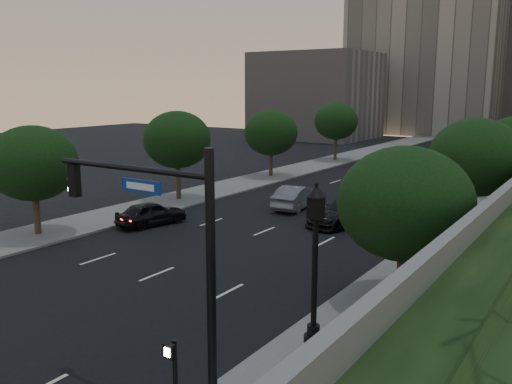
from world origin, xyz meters
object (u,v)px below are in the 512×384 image
Objects in this scene: traffic_signal_mast at (178,274)px; pedestrian_a at (395,291)px; sedan_far_right at (474,173)px; sedan_mid_left at (296,197)px; sedan_far_left at (388,158)px; pedestrian_c at (436,247)px; sedan_near_right at (346,212)px; street_lamp at (315,277)px; pedestrian_b at (422,251)px; sedan_near_left at (151,213)px.

traffic_signal_mast reaches higher than pedestrian_a.
traffic_signal_mast is 1.48× the size of sedan_far_right.
sedan_mid_left reaches higher than sedan_far_right.
sedan_far_left is 35.13m from pedestrian_c.
sedan_mid_left is 2.65× the size of pedestrian_c.
pedestrian_c is at bearing -19.74° from sedan_near_right.
sedan_far_left is at bearing 107.40° from street_lamp.
sedan_mid_left is at bearing 172.74° from sedan_near_right.
traffic_signal_mast is 1.25× the size of street_lamp.
traffic_signal_mast is at bearing 79.75° from pedestrian_c.
traffic_signal_mast reaches higher than street_lamp.
street_lamp is 1.13× the size of sedan_mid_left.
traffic_signal_mast is 24.71m from sedan_mid_left.
sedan_mid_left is 3.11× the size of pedestrian_a.
sedan_mid_left is 14.26m from pedestrian_c.
sedan_near_right is at bearing 148.62° from sedan_mid_left.
sedan_near_right is at bearing 102.42° from traffic_signal_mast.
street_lamp is 3.50× the size of pedestrian_a.
sedan_near_right is 3.07× the size of pedestrian_b.
sedan_far_left is 3.58× the size of pedestrian_a.
pedestrian_c is (16.98, 1.32, 0.33)m from sedan_near_left.
traffic_signal_mast is at bearing 95.97° from pedestrian_b.
traffic_signal_mast is 20.00m from sedan_near_left.
traffic_signal_mast is at bearing 106.61° from sedan_mid_left.
pedestrian_c reaches higher than sedan_mid_left.
sedan_near_right is at bearing 111.07° from street_lamp.
pedestrian_a is at bearing 111.24° from pedestrian_b.
sedan_near_left is 17.79m from pedestrian_a.
sedan_near_right is (9.95, 6.82, 0.07)m from sedan_near_left.
sedan_far_right is at bearing -101.82° from sedan_near_left.
sedan_mid_left is (5.07, 9.15, 0.07)m from sedan_near_left.
street_lamp is 2.98× the size of pedestrian_c.
traffic_signal_mast is 1.40× the size of sedan_mid_left.
pedestrian_a is (7.21, -11.51, 0.13)m from sedan_near_right.
pedestrian_c reaches higher than sedan_near_right.
traffic_signal_mast reaches higher than sedan_mid_left.
street_lamp reaches higher than sedan_far_right.
street_lamp is 0.98× the size of sedan_far_left.
sedan_near_left is 17.03m from pedestrian_c.
pedestrian_b is (11.51, -8.78, 0.25)m from sedan_mid_left.
sedan_far_right reaches higher than sedan_near_left.
sedan_near_left is 12.06m from sedan_near_right.
sedan_near_right is 8.93m from pedestrian_c.
sedan_far_right is (-1.51, 41.36, -2.87)m from traffic_signal_mast.
sedan_near_right reaches higher than sedan_mid_left.
sedan_far_left is 35.84m from pedestrian_b.
sedan_far_left is 40.76m from pedestrian_a.
sedan_far_left is at bearing -86.32° from pedestrian_a.
pedestrian_b is (-0.57, 5.06, 0.12)m from pedestrian_a.
street_lamp reaches higher than pedestrian_b.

